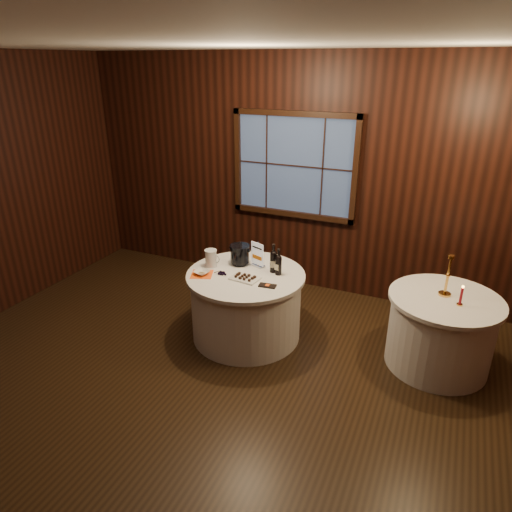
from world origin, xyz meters
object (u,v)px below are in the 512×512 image
at_px(ice_bucket, 240,254).
at_px(brass_candlestick, 447,281).
at_px(cracker_bowl, 202,272).
at_px(chocolate_plate, 245,278).
at_px(main_table, 246,305).
at_px(chocolate_box, 267,286).
at_px(red_candle, 461,297).
at_px(side_table, 440,331).
at_px(port_bottle_right, 278,263).
at_px(glass_pitcher, 211,258).
at_px(port_bottle_left, 273,260).
at_px(grape_bunch, 222,273).
at_px(sign_stand, 258,258).

distance_m(ice_bucket, brass_candlestick, 2.15).
relative_size(ice_bucket, cracker_bowl, 1.46).
height_order(ice_bucket, chocolate_plate, ice_bucket).
distance_m(main_table, chocolate_box, 0.54).
relative_size(ice_bucket, red_candle, 1.11).
bearing_deg(red_candle, side_table, 138.51).
height_order(chocolate_box, cracker_bowl, cracker_bowl).
xyz_separation_m(main_table, chocolate_plate, (0.05, -0.12, 0.40)).
bearing_deg(port_bottle_right, glass_pitcher, -156.27).
relative_size(main_table, chocolate_plate, 4.09).
height_order(port_bottle_left, chocolate_box, port_bottle_left).
relative_size(port_bottle_left, glass_pitcher, 1.65).
bearing_deg(brass_candlestick, grape_bunch, -167.76).
bearing_deg(chocolate_box, sign_stand, 118.53).
relative_size(sign_stand, port_bottle_left, 0.91).
bearing_deg(chocolate_box, side_table, 9.46).
bearing_deg(main_table, red_candle, 5.26).
bearing_deg(cracker_bowl, port_bottle_left, 28.95).
height_order(port_bottle_right, brass_candlestick, brass_candlestick).
xyz_separation_m(ice_bucket, cracker_bowl, (-0.26, -0.41, -0.10)).
bearing_deg(glass_pitcher, chocolate_box, -13.67).
relative_size(port_bottle_left, brass_candlestick, 0.76).
distance_m(sign_stand, red_candle, 2.08).
height_order(port_bottle_right, red_candle, port_bottle_right).
relative_size(side_table, port_bottle_left, 3.37).
distance_m(port_bottle_right, ice_bucket, 0.49).
xyz_separation_m(chocolate_box, cracker_bowl, (-0.75, -0.03, 0.02)).
relative_size(main_table, grape_bunch, 8.23).
distance_m(grape_bunch, cracker_bowl, 0.22).
relative_size(side_table, glass_pitcher, 5.55).
height_order(port_bottle_right, chocolate_plate, port_bottle_right).
xyz_separation_m(main_table, glass_pitcher, (-0.43, 0.02, 0.48)).
height_order(port_bottle_left, ice_bucket, port_bottle_left).
xyz_separation_m(port_bottle_right, chocolate_plate, (-0.28, -0.25, -0.11)).
relative_size(glass_pitcher, brass_candlestick, 0.46).
height_order(port_bottle_right, ice_bucket, port_bottle_right).
distance_m(side_table, chocolate_box, 1.78).
bearing_deg(grape_bunch, port_bottle_right, 24.87).
distance_m(chocolate_box, glass_pitcher, 0.79).
distance_m(glass_pitcher, cracker_bowl, 0.24).
xyz_separation_m(side_table, grape_bunch, (-2.22, -0.43, 0.40)).
height_order(ice_bucket, chocolate_box, ice_bucket).
bearing_deg(glass_pitcher, port_bottle_right, 9.31).
xyz_separation_m(grape_bunch, red_candle, (2.34, 0.32, 0.06)).
height_order(sign_stand, port_bottle_left, port_bottle_left).
bearing_deg(port_bottle_right, grape_bunch, -139.63).
bearing_deg(chocolate_box, brass_candlestick, 11.31).
height_order(port_bottle_left, glass_pitcher, port_bottle_left).
relative_size(brass_candlestick, red_candle, 2.06).
xyz_separation_m(main_table, side_table, (2.00, 0.30, 0.00)).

